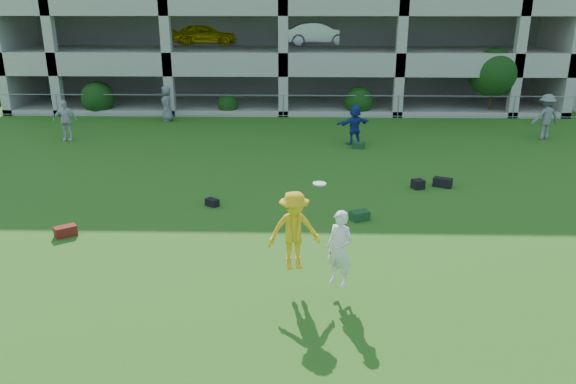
{
  "coord_description": "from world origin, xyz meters",
  "views": [
    {
      "loc": [
        0.99,
        -10.23,
        6.02
      ],
      "look_at": [
        0.66,
        3.0,
        1.4
      ],
      "focal_mm": 35.0,
      "sensor_mm": 36.0,
      "label": 1
    }
  ],
  "objects_px": {
    "bystander_b": "(65,120)",
    "bystander_c": "(167,104)",
    "crate_d": "(418,184)",
    "bystander_d": "(355,125)",
    "frisbee_contest": "(305,235)",
    "bystander_f": "(546,117)"
  },
  "relations": [
    {
      "from": "bystander_c",
      "to": "bystander_d",
      "type": "bearing_deg",
      "value": 41.65
    },
    {
      "from": "frisbee_contest",
      "to": "bystander_c",
      "type": "bearing_deg",
      "value": 111.79
    },
    {
      "from": "bystander_b",
      "to": "crate_d",
      "type": "relative_size",
      "value": 5.16
    },
    {
      "from": "bystander_d",
      "to": "bystander_f",
      "type": "relative_size",
      "value": 0.85
    },
    {
      "from": "bystander_d",
      "to": "frisbee_contest",
      "type": "distance_m",
      "value": 13.01
    },
    {
      "from": "bystander_c",
      "to": "bystander_d",
      "type": "height_order",
      "value": "bystander_c"
    },
    {
      "from": "bystander_b",
      "to": "bystander_c",
      "type": "distance_m",
      "value": 5.51
    },
    {
      "from": "bystander_d",
      "to": "bystander_b",
      "type": "bearing_deg",
      "value": -28.42
    },
    {
      "from": "bystander_c",
      "to": "crate_d",
      "type": "height_order",
      "value": "bystander_c"
    },
    {
      "from": "bystander_f",
      "to": "frisbee_contest",
      "type": "relative_size",
      "value": 0.9
    },
    {
      "from": "bystander_c",
      "to": "crate_d",
      "type": "bearing_deg",
      "value": 24.03
    },
    {
      "from": "bystander_d",
      "to": "crate_d",
      "type": "distance_m",
      "value": 6.15
    },
    {
      "from": "bystander_b",
      "to": "frisbee_contest",
      "type": "xyz_separation_m",
      "value": [
        10.42,
        -13.12,
        0.41
      ]
    },
    {
      "from": "bystander_f",
      "to": "crate_d",
      "type": "bearing_deg",
      "value": 30.01
    },
    {
      "from": "bystander_c",
      "to": "frisbee_contest",
      "type": "xyz_separation_m",
      "value": [
        6.96,
        -17.4,
        0.43
      ]
    },
    {
      "from": "bystander_d",
      "to": "crate_d",
      "type": "xyz_separation_m",
      "value": [
        1.61,
        -5.89,
        -0.69
      ]
    },
    {
      "from": "bystander_b",
      "to": "frisbee_contest",
      "type": "relative_size",
      "value": 0.81
    },
    {
      "from": "bystander_c",
      "to": "bystander_d",
      "type": "distance_m",
      "value": 10.21
    },
    {
      "from": "bystander_b",
      "to": "bystander_d",
      "type": "relative_size",
      "value": 1.07
    },
    {
      "from": "bystander_b",
      "to": "bystander_f",
      "type": "relative_size",
      "value": 0.9
    },
    {
      "from": "bystander_b",
      "to": "crate_d",
      "type": "height_order",
      "value": "bystander_b"
    },
    {
      "from": "bystander_c",
      "to": "crate_d",
      "type": "relative_size",
      "value": 5.05
    }
  ]
}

